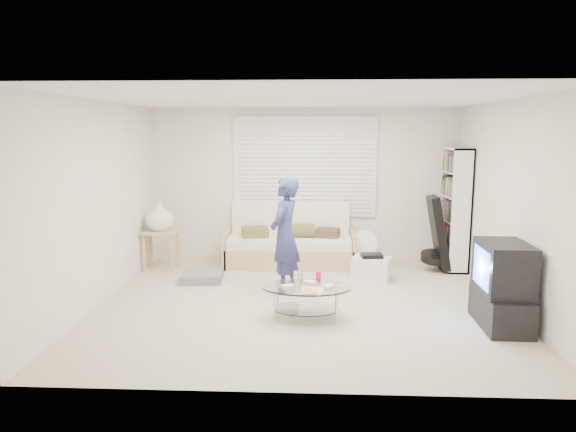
{
  "coord_description": "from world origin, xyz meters",
  "views": [
    {
      "loc": [
        0.11,
        -6.17,
        2.12
      ],
      "look_at": [
        -0.19,
        0.3,
        1.05
      ],
      "focal_mm": 32.0,
      "sensor_mm": 36.0,
      "label": 1
    }
  ],
  "objects_px": {
    "futon_sofa": "(290,245)",
    "bookshelf": "(454,209)",
    "tv_unit": "(502,286)",
    "coffee_table": "(306,292)"
  },
  "relations": [
    {
      "from": "futon_sofa",
      "to": "tv_unit",
      "type": "distance_m",
      "value": 3.52
    },
    {
      "from": "tv_unit",
      "to": "coffee_table",
      "type": "xyz_separation_m",
      "value": [
        -2.14,
        0.15,
        -0.15
      ]
    },
    {
      "from": "tv_unit",
      "to": "bookshelf",
      "type": "bearing_deg",
      "value": 87.1
    },
    {
      "from": "futon_sofa",
      "to": "bookshelf",
      "type": "relative_size",
      "value": 1.09
    },
    {
      "from": "coffee_table",
      "to": "bookshelf",
      "type": "bearing_deg",
      "value": 45.75
    },
    {
      "from": "futon_sofa",
      "to": "tv_unit",
      "type": "bearing_deg",
      "value": -46.46
    },
    {
      "from": "coffee_table",
      "to": "tv_unit",
      "type": "bearing_deg",
      "value": -4.06
    },
    {
      "from": "bookshelf",
      "to": "futon_sofa",
      "type": "bearing_deg",
      "value": 178.22
    },
    {
      "from": "tv_unit",
      "to": "coffee_table",
      "type": "relative_size",
      "value": 0.91
    },
    {
      "from": "bookshelf",
      "to": "coffee_table",
      "type": "xyz_separation_m",
      "value": [
        -2.26,
        -2.32,
        -0.63
      ]
    }
  ]
}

